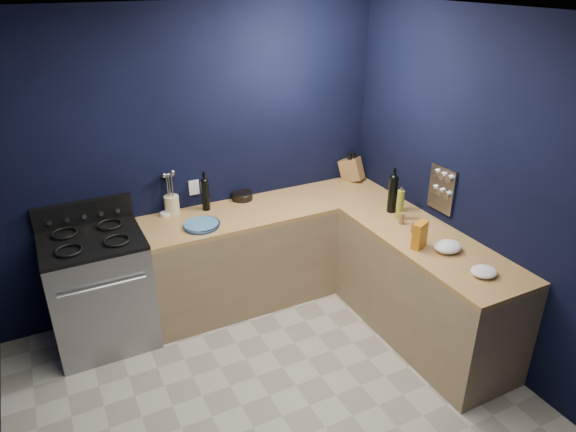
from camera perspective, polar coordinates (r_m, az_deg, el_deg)
floor at (r=3.89m, az=-0.62°, el=-21.17°), size 3.50×3.50×0.02m
ceiling at (r=2.67m, az=-0.91°, el=21.01°), size 3.50×3.50×0.02m
wall_back at (r=4.57m, az=-10.56°, el=5.73°), size 3.50×0.02×2.60m
wall_right at (r=4.07m, az=22.08°, el=1.69°), size 0.02×3.50×2.60m
cab_back at (r=4.85m, az=-1.80°, el=-3.97°), size 2.30×0.63×0.86m
top_back at (r=4.64m, az=-1.87°, el=0.86°), size 2.30×0.63×0.04m
cab_right at (r=4.43m, az=14.68°, el=-8.00°), size 0.63×1.67×0.86m
top_right at (r=4.21m, az=15.35°, el=-2.88°), size 0.63×1.67×0.04m
gas_range at (r=4.49m, az=-19.84°, el=-7.85°), size 0.76×0.66×0.92m
oven_door at (r=4.23m, az=-19.16°, el=-10.13°), size 0.59×0.02×0.42m
cooktop at (r=4.26m, az=-20.78°, el=-2.50°), size 0.76×0.66×0.03m
backguard at (r=4.49m, az=-21.51°, el=0.32°), size 0.76×0.06×0.20m
spice_panel at (r=4.45m, az=16.49°, el=2.84°), size 0.02×0.28×0.38m
wall_outlet at (r=4.63m, az=-10.26°, el=3.09°), size 0.09×0.02×0.13m
plate_stack at (r=4.31m, az=-9.47°, el=-1.00°), size 0.36×0.36×0.04m
ramekin at (r=4.57m, az=-13.30°, el=0.21°), size 0.10×0.10×0.03m
utensil_crock at (r=4.58m, az=-12.60°, el=1.22°), size 0.16×0.16×0.16m
wine_bottle_back at (r=4.56m, az=-9.03°, el=2.25°), size 0.07×0.07×0.27m
lemon_basket at (r=4.77m, az=-5.03°, el=2.23°), size 0.23×0.23×0.07m
knife_block at (r=5.21m, az=6.96°, el=5.06°), size 0.23×0.28×0.27m
wine_bottle_right at (r=4.55m, az=11.38°, el=2.31°), size 0.10×0.10×0.32m
oil_bottle at (r=4.45m, az=12.16°, el=1.21°), size 0.08×0.08×0.26m
spice_jar_near at (r=4.39m, az=12.31°, el=-0.27°), size 0.05×0.05×0.10m
spice_jar_far at (r=4.27m, az=13.63°, el=-1.18°), size 0.06×0.06×0.09m
crouton_bag at (r=4.04m, az=14.22°, el=-2.04°), size 0.16×0.12×0.21m
towel_front at (r=4.07m, az=17.09°, el=-3.22°), size 0.22×0.19×0.08m
towel_end at (r=3.85m, az=20.67°, el=-5.72°), size 0.22×0.20×0.06m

